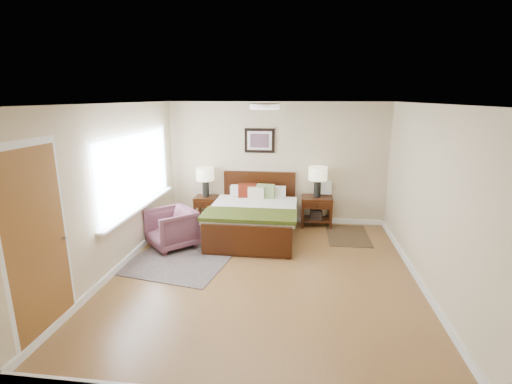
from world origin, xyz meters
TOP-DOWN VIEW (x-y plane):
  - floor at (0.00, 0.00)m, footprint 5.00×5.00m
  - back_wall at (0.00, 2.50)m, footprint 4.50×0.04m
  - front_wall at (0.00, -2.50)m, footprint 4.50×0.04m
  - left_wall at (-2.25, 0.00)m, footprint 0.04×5.00m
  - right_wall at (2.25, 0.00)m, footprint 0.04×5.00m
  - ceiling at (0.00, 0.00)m, footprint 4.50×5.00m
  - window at (-2.20, 0.70)m, footprint 0.11×2.72m
  - door at (-2.23, -1.75)m, footprint 0.06×1.00m
  - ceil_fixture at (0.00, 0.00)m, footprint 0.44×0.44m
  - bed at (-0.35, 1.54)m, footprint 1.63×1.96m
  - wall_art at (-0.35, 2.47)m, footprint 0.62×0.05m
  - nightstand_left at (-1.46, 2.25)m, footprint 0.46×0.42m
  - nightstand_right at (0.85, 2.26)m, footprint 0.62×0.47m
  - lamp_left at (-1.46, 2.27)m, footprint 0.37×0.37m
  - lamp_right at (0.85, 2.27)m, footprint 0.37×0.37m
  - armchair at (-1.72, 0.83)m, footprint 1.05×1.05m
  - rug_persian at (-1.35, 0.61)m, footprint 1.92×2.43m
  - rug_navy at (1.44, 1.77)m, footprint 0.78×1.16m

SIDE VIEW (x-z plane):
  - floor at x=0.00m, z-range 0.00..0.00m
  - rug_persian at x=-1.35m, z-range 0.00..0.01m
  - rug_navy at x=1.44m, z-range 0.00..0.01m
  - armchair at x=-1.72m, z-range 0.00..0.69m
  - nightstand_right at x=0.85m, z-range 0.06..0.68m
  - nightstand_left at x=-1.46m, z-range 0.16..0.70m
  - bed at x=-0.35m, z-range -0.04..1.02m
  - lamp_left at x=-1.46m, z-range 0.68..1.29m
  - lamp_right at x=0.85m, z-range 0.75..1.36m
  - door at x=-2.23m, z-range -0.02..2.16m
  - back_wall at x=0.00m, z-range 0.00..2.50m
  - front_wall at x=0.00m, z-range 0.00..2.50m
  - left_wall at x=-2.25m, z-range 0.00..2.50m
  - right_wall at x=2.25m, z-range 0.00..2.50m
  - window at x=-2.20m, z-range 0.72..2.04m
  - wall_art at x=-0.35m, z-range 1.47..1.97m
  - ceil_fixture at x=0.00m, z-range 2.43..2.50m
  - ceiling at x=0.00m, z-range 2.49..2.51m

